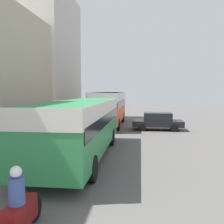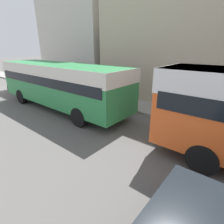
% 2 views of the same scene
% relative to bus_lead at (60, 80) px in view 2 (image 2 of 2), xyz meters
% --- Properties ---
extents(sidewalk, '(2.20, 120.00, 0.15)m').
position_rel_bus_lead_xyz_m(sidewalk, '(-3.37, -9.09, -1.79)').
color(sidewalk, gray).
rests_on(sidewalk, ground_plane).
extents(building_corner, '(6.85, 8.40, 10.29)m').
position_rel_bus_lead_xyz_m(building_corner, '(-7.89, -5.53, 3.28)').
color(building_corner, beige).
rests_on(building_corner, ground_plane).
extents(building_midblock, '(6.54, 9.03, 8.67)m').
position_rel_bus_lead_xyz_m(building_midblock, '(-7.74, 3.88, 2.47)').
color(building_midblock, '#BCAD93').
rests_on(building_midblock, ground_plane).
extents(bus_lead, '(2.67, 10.11, 2.86)m').
position_rel_bus_lead_xyz_m(bus_lead, '(0.00, 0.00, 0.00)').
color(bus_lead, '#2D8447').
rests_on(bus_lead, ground_plane).
extents(motorcycle_behind_lead, '(0.38, 2.24, 1.73)m').
position_rel_bus_lead_xyz_m(motorcycle_behind_lead, '(0.27, -6.85, -1.18)').
color(motorcycle_behind_lead, maroon).
rests_on(motorcycle_behind_lead, ground_plane).
extents(pedestrian_near_curb, '(0.37, 0.37, 1.64)m').
position_rel_bus_lead_xyz_m(pedestrian_near_curb, '(-3.96, 7.43, -0.89)').
color(pedestrian_near_curb, '#232838').
rests_on(pedestrian_near_curb, sidewalk).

